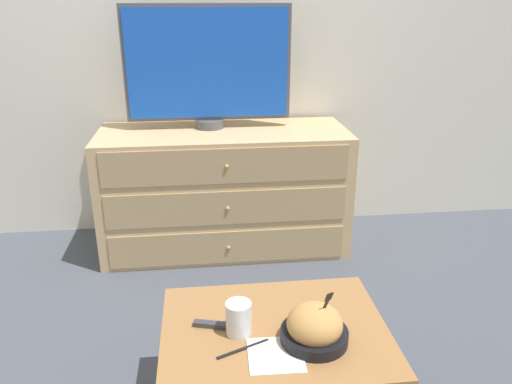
# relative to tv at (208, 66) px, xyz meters

# --- Properties ---
(ground_plane) EXTENTS (12.00, 12.00, 0.00)m
(ground_plane) POSITION_rel_tv_xyz_m (-0.07, 0.24, -1.10)
(ground_plane) COLOR #474C56
(wall_back) EXTENTS (12.00, 0.05, 2.60)m
(wall_back) POSITION_rel_tv_xyz_m (-0.07, 0.26, 0.20)
(wall_back) COLOR silver
(wall_back) RESTS_ON ground_plane
(dresser) EXTENTS (1.47, 0.60, 0.74)m
(dresser) POSITION_rel_tv_xyz_m (0.08, -0.08, -0.73)
(dresser) COLOR tan
(dresser) RESTS_ON ground_plane
(tv) EXTENTS (0.96, 0.17, 0.70)m
(tv) POSITION_rel_tv_xyz_m (0.00, 0.00, 0.00)
(tv) COLOR #515156
(tv) RESTS_ON dresser
(coffee_table) EXTENTS (0.78, 0.60, 0.40)m
(coffee_table) POSITION_rel_tv_xyz_m (0.17, -1.52, -0.76)
(coffee_table) COLOR #9E6B3D
(coffee_table) RESTS_ON ground_plane
(takeout_bowl) EXTENTS (0.23, 0.23, 0.20)m
(takeout_bowl) POSITION_rel_tv_xyz_m (0.29, -1.60, -0.65)
(takeout_bowl) COLOR black
(takeout_bowl) RESTS_ON coffee_table
(drink_cup) EXTENTS (0.09, 0.09, 0.12)m
(drink_cup) POSITION_rel_tv_xyz_m (0.05, -1.53, -0.65)
(drink_cup) COLOR beige
(drink_cup) RESTS_ON coffee_table
(napkin) EXTENTS (0.18, 0.18, 0.00)m
(napkin) POSITION_rel_tv_xyz_m (0.15, -1.66, -0.70)
(napkin) COLOR silver
(napkin) RESTS_ON coffee_table
(knife) EXTENTS (0.18, 0.08, 0.01)m
(knife) POSITION_rel_tv_xyz_m (0.05, -1.62, -0.70)
(knife) COLOR black
(knife) RESTS_ON coffee_table
(remote_control) EXTENTS (0.16, 0.07, 0.02)m
(remote_control) POSITION_rel_tv_xyz_m (-0.03, -1.49, -0.69)
(remote_control) COLOR #38383D
(remote_control) RESTS_ON coffee_table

